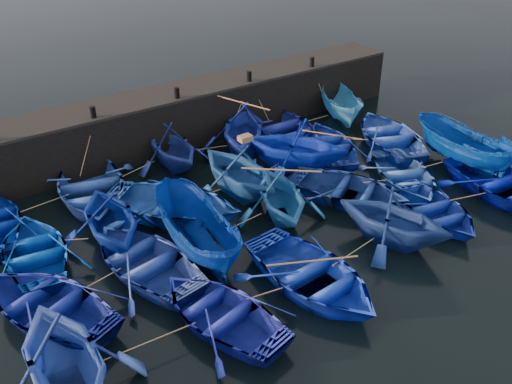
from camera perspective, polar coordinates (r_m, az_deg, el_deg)
ground at (r=20.96m, az=4.99°, el=-5.33°), size 120.00×120.00×0.00m
quay_wall at (r=28.12m, az=-8.54°, el=7.23°), size 26.00×2.50×2.50m
quay_top at (r=27.63m, az=-8.75°, el=9.72°), size 26.00×2.50×0.12m
bollard_1 at (r=25.37m, az=-15.99°, el=7.69°), size 0.24×0.24×0.50m
bollard_2 at (r=26.77m, az=-7.92°, el=9.80°), size 0.24×0.24×0.50m
bollard_3 at (r=28.65m, az=-0.69°, el=11.50°), size 0.24×0.24×0.50m
bollard_4 at (r=30.95m, az=5.62°, el=12.83°), size 0.24×0.24×0.50m
boat_1 at (r=24.22m, az=-16.26°, el=0.47°), size 5.41×6.57×1.19m
boat_2 at (r=25.86m, az=-8.41°, el=4.57°), size 3.56×4.09×2.09m
boat_3 at (r=26.95m, az=-1.28°, el=6.44°), size 6.01×6.12×2.44m
boat_4 at (r=28.54m, az=2.69°, el=6.47°), size 4.28×5.86×1.19m
boat_5 at (r=30.71m, az=8.54°, el=8.50°), size 3.42×4.73×1.72m
boat_6 at (r=21.23m, az=-21.20°, el=-5.50°), size 3.87×5.00×0.96m
boat_7 at (r=21.03m, az=-14.37°, el=-2.44°), size 4.23×4.74×2.26m
boat_8 at (r=22.40m, az=-8.33°, el=-1.18°), size 6.62×6.85×1.16m
boat_9 at (r=23.32m, az=-1.67°, el=2.30°), size 4.26×4.84×2.40m
boat_10 at (r=25.34m, az=3.94°, el=4.78°), size 6.16×6.25×2.49m
boat_11 at (r=27.20m, az=7.34°, el=4.73°), size 5.06×5.74×0.99m
boat_12 at (r=28.51m, az=13.24°, el=5.54°), size 5.53×6.40×1.11m
boat_13 at (r=18.73m, az=-20.04°, el=-10.49°), size 5.28×6.04×1.04m
boat_14 at (r=19.69m, az=-10.96°, el=-6.64°), size 4.49×5.67×1.06m
boat_15 at (r=19.92m, az=-6.06°, el=-4.02°), size 2.35×5.29×1.99m
boat_16 at (r=21.82m, az=2.49°, el=-0.30°), size 4.72×5.03×2.13m
boat_17 at (r=23.53m, az=9.11°, el=0.27°), size 5.60×6.16×1.05m
boat_18 at (r=25.16m, az=14.66°, el=1.63°), size 4.90×5.58×0.96m
boat_19 at (r=27.25m, az=19.89°, el=4.20°), size 2.18×5.06×1.91m
boat_20 at (r=15.90m, az=-18.80°, el=-15.46°), size 4.20×4.82×2.46m
boat_21 at (r=17.46m, az=-3.44°, el=-11.92°), size 4.34×5.31×0.96m
boat_22 at (r=18.72m, az=5.58°, el=-8.28°), size 4.24×5.63×1.11m
boat_23 at (r=20.98m, az=13.62°, el=-2.46°), size 4.97×5.29×2.23m
boat_24 at (r=23.13m, az=17.47°, el=-1.66°), size 3.93×4.91×0.91m
boat_25 at (r=25.58m, az=23.62°, el=0.63°), size 4.35×5.78×1.14m
wooden_crate at (r=22.87m, az=-1.09°, el=5.40°), size 0.54×0.38×0.22m
mooring_ropes at (r=23.79m, az=-2.34°, el=1.99°), size 17.85×11.52×2.10m
loose_oars at (r=23.11m, az=3.49°, el=3.36°), size 9.17×11.74×1.51m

